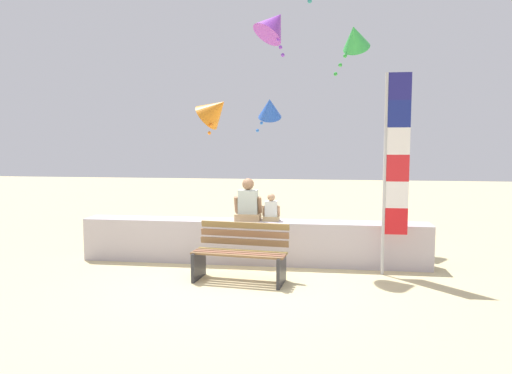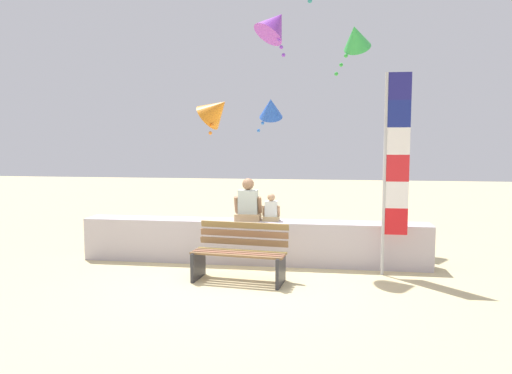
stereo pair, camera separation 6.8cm
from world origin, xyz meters
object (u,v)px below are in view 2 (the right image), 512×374
(flag_banner, at_px, (393,162))
(kite_green, at_px, (356,37))
(person_child, at_px, (271,210))
(kite_purple, at_px, (275,24))
(kite_blue, at_px, (271,108))
(person_adult, at_px, (248,204))
(park_bench, at_px, (240,255))
(kite_orange, at_px, (216,110))

(flag_banner, xyz_separation_m, kite_green, (-0.48, 2.44, 2.46))
(person_child, relative_size, kite_purple, 0.40)
(kite_green, bearing_deg, kite_blue, 144.03)
(kite_purple, bearing_deg, kite_blue, 100.93)
(person_adult, distance_m, kite_green, 4.25)
(park_bench, xyz_separation_m, flag_banner, (2.37, 0.63, 1.43))
(park_bench, height_order, kite_blue, kite_blue)
(kite_green, bearing_deg, kite_purple, 167.67)
(kite_orange, relative_size, kite_blue, 1.12)
(kite_purple, xyz_separation_m, kite_green, (1.72, -0.37, -0.41))
(flag_banner, distance_m, kite_green, 3.50)
(park_bench, height_order, kite_green, kite_green)
(kite_purple, bearing_deg, kite_green, -12.33)
(person_adult, height_order, person_child, person_adult)
(kite_purple, height_order, kite_blue, kite_purple)
(flag_banner, relative_size, kite_orange, 3.10)
(flag_banner, height_order, kite_green, kite_green)
(kite_orange, xyz_separation_m, kite_purple, (1.39, -0.30, 1.81))
(person_adult, height_order, kite_green, kite_green)
(park_bench, distance_m, person_adult, 1.31)
(person_child, xyz_separation_m, kite_green, (1.53, 1.93, 3.35))
(park_bench, height_order, kite_orange, kite_orange)
(flag_banner, distance_m, kite_orange, 4.86)
(kite_purple, relative_size, kite_blue, 1.30)
(kite_orange, height_order, kite_blue, kite_orange)
(person_adult, distance_m, kite_purple, 4.32)
(park_bench, distance_m, kite_purple, 5.51)
(kite_blue, bearing_deg, kite_green, -35.97)
(kite_blue, bearing_deg, kite_orange, -149.29)
(kite_orange, bearing_deg, kite_green, -12.26)
(kite_purple, xyz_separation_m, kite_blue, (-0.20, 1.01, -1.74))
(flag_banner, bearing_deg, person_child, 165.74)
(person_child, height_order, kite_purple, kite_purple)
(person_child, height_order, kite_blue, kite_blue)
(flag_banner, xyz_separation_m, kite_orange, (-3.58, 3.12, 1.06))
(kite_orange, xyz_separation_m, kite_blue, (1.20, 0.71, 0.07))
(person_child, distance_m, kite_purple, 4.41)
(park_bench, xyz_separation_m, kite_green, (1.89, 3.07, 3.89))
(flag_banner, height_order, kite_blue, kite_blue)
(park_bench, distance_m, flag_banner, 2.84)
(flag_banner, bearing_deg, kite_green, 101.03)
(flag_banner, xyz_separation_m, kite_purple, (-2.19, 2.82, 2.87))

